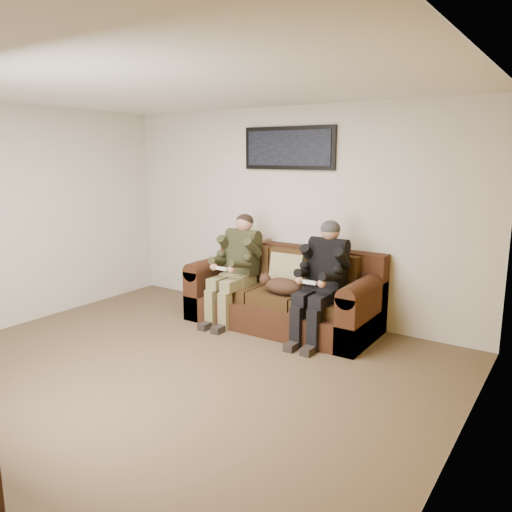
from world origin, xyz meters
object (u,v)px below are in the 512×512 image
Objects in this scene: cat at (281,286)px; framed_poster at (289,148)px; person_right at (323,274)px; sofa at (285,296)px; person_left at (236,262)px.

framed_poster is (-0.30, 0.64, 1.55)m from cat.
framed_poster reaches higher than person_right.
person_left reaches higher than sofa.
person_right is 1.67m from framed_poster.
person_left is 1.16m from person_right.
sofa is at bearing -62.57° from framed_poster.
cat is 0.53× the size of framed_poster.
sofa is 1.80m from framed_poster.
person_right is at bearing -36.29° from framed_poster.
framed_poster is (-0.78, 0.57, 1.36)m from person_right.
sofa is 0.73m from person_right.
person_right is (0.58, -0.19, 0.39)m from sofa.
person_right reaches higher than person_left.
cat is at bearing -68.97° from sofa.
cat is at bearing -171.93° from person_right.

